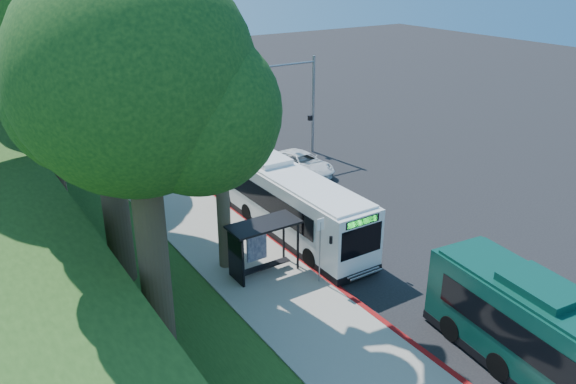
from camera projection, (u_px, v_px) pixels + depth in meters
ground at (345, 215)px, 31.35m from camera, size 140.00×140.00×0.00m
sidewalk at (229, 248)px, 27.67m from camera, size 4.50×70.00×0.12m
red_curb at (313, 270)px, 25.73m from camera, size 0.25×30.00×0.13m
grass_verge at (84, 238)px, 28.71m from camera, size 8.00×70.00×0.06m
bus_shelter at (258, 239)px, 24.81m from camera, size 3.20×1.51×2.55m
stop_sign_pole at (320, 242)px, 23.97m from camera, size 0.35×0.06×3.17m
traffic_signal_pole at (301, 94)px, 39.27m from camera, size 4.10×0.30×7.00m
tree_0 at (94, 19)px, 20.79m from camera, size 8.40×8.00×15.70m
tree_2 at (31, 8)px, 33.71m from camera, size 8.82×8.40×15.12m
tree_4 at (3, 3)px, 46.64m from camera, size 8.40×8.00×14.14m
tree_5 at (3, 6)px, 53.62m from camera, size 7.35×7.00×12.86m
tree_6 at (139, 90)px, 16.47m from camera, size 7.56×7.20×13.74m
white_bus at (286, 199)px, 29.00m from camera, size 2.60×11.96×3.56m
pickup at (303, 163)px, 37.15m from camera, size 2.66×5.09×1.37m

